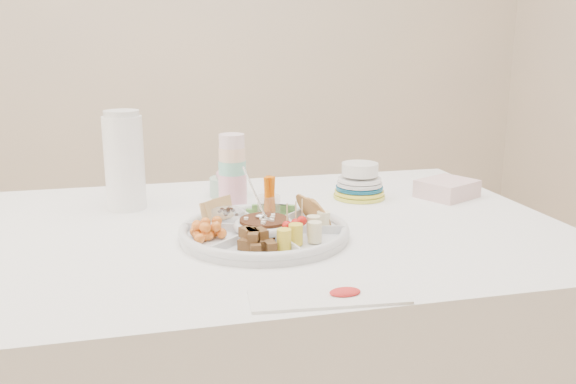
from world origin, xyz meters
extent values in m
cube|color=beige|center=(0.00, 2.00, 1.35)|extent=(4.00, 0.02, 2.70)
cube|color=white|center=(0.00, 0.00, 0.38)|extent=(1.52, 1.02, 0.76)
cylinder|color=silver|center=(0.02, -0.10, 0.78)|extent=(0.48, 0.48, 0.04)
cylinder|color=black|center=(0.02, -0.10, 0.79)|extent=(0.14, 0.14, 0.04)
cylinder|color=silver|center=(-0.02, 0.16, 0.86)|extent=(0.08, 0.08, 0.21)
cylinder|color=white|center=(-0.29, 0.24, 0.89)|extent=(0.13, 0.13, 0.27)
cylinder|color=silver|center=(-0.01, 0.31, 0.80)|extent=(0.14, 0.14, 0.08)
cube|color=beige|center=(0.60, 0.14, 0.78)|extent=(0.19, 0.18, 0.05)
cylinder|color=gold|center=(0.35, 0.19, 0.80)|extent=(0.18, 0.18, 0.09)
cube|color=silver|center=(0.06, -0.45, 0.76)|extent=(0.29, 0.12, 0.01)
camera|label=1|loc=(-0.24, -1.39, 1.20)|focal=38.00mm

